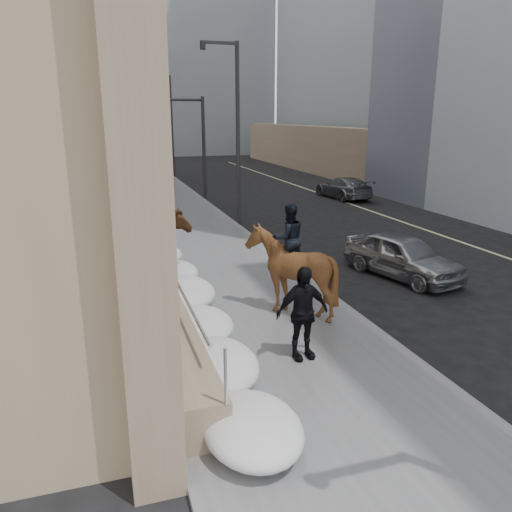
{
  "coord_description": "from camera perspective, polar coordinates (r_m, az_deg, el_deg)",
  "views": [
    {
      "loc": [
        -3.32,
        -8.21,
        4.95
      ],
      "look_at": [
        0.16,
        2.71,
        1.7
      ],
      "focal_mm": 35.0,
      "sensor_mm": 36.0,
      "label": 1
    }
  ],
  "objects": [
    {
      "name": "bg_building_far",
      "position": [
        80.41,
        -20.65,
        18.48
      ],
      "size": [
        24.0,
        12.0,
        20.0
      ],
      "primitive_type": "cube",
      "color": "gray",
      "rests_on": "ground"
    },
    {
      "name": "ground",
      "position": [
        10.14,
        3.9,
        -13.41
      ],
      "size": [
        140.0,
        140.0,
        0.0
      ],
      "primitive_type": "plane",
      "color": "black",
      "rests_on": "ground"
    },
    {
      "name": "limestone_building",
      "position": [
        28.51,
        -23.27,
        22.62
      ],
      "size": [
        6.1,
        44.0,
        18.0
      ],
      "color": "#927A60",
      "rests_on": "ground"
    },
    {
      "name": "car_silver",
      "position": [
        16.3,
        16.39,
        0.04
      ],
      "size": [
        2.59,
        4.35,
        1.39
      ],
      "primitive_type": "imported",
      "rotation": [
        0.0,
        0.0,
        0.25
      ],
      "color": "#93949A",
      "rests_on": "ground"
    },
    {
      "name": "pedestrian",
      "position": [
        10.16,
        5.31,
        -6.51
      ],
      "size": [
        1.18,
        0.58,
        1.96
      ],
      "primitive_type": "imported",
      "rotation": [
        0.0,
        0.0,
        0.09
      ],
      "color": "black",
      "rests_on": "sidewalk"
    },
    {
      "name": "streetlight_mid",
      "position": [
        23.02,
        -2.49,
        14.9
      ],
      "size": [
        1.71,
        0.24,
        8.0
      ],
      "color": "#2D2D30",
      "rests_on": "ground"
    },
    {
      "name": "snow_bank",
      "position": [
        17.02,
        -10.64,
        0.3
      ],
      "size": [
        1.7,
        18.1,
        0.76
      ],
      "color": "silver",
      "rests_on": "sidewalk"
    },
    {
      "name": "mounted_horse_right",
      "position": [
        12.4,
        3.92,
        -1.29
      ],
      "size": [
        1.81,
        2.02,
        2.76
      ],
      "rotation": [
        0.0,
        0.0,
        3.16
      ],
      "color": "#4C2D15",
      "rests_on": "sidewalk"
    },
    {
      "name": "bg_building_mid",
      "position": [
        69.19,
        -12.45,
        23.0
      ],
      "size": [
        30.0,
        12.0,
        28.0
      ],
      "primitive_type": "cube",
      "color": "slate",
      "rests_on": "ground"
    },
    {
      "name": "lane_line",
      "position": [
        23.39,
        19.09,
        2.75
      ],
      "size": [
        0.15,
        70.0,
        0.01
      ],
      "primitive_type": "cube",
      "color": "#BFB78C",
      "rests_on": "ground"
    },
    {
      "name": "car_grey",
      "position": [
        31.3,
        9.94,
        7.7
      ],
      "size": [
        2.18,
        4.62,
        1.3
      ],
      "primitive_type": "imported",
      "rotation": [
        0.0,
        0.0,
        3.22
      ],
      "color": "#5A5D62",
      "rests_on": "ground"
    },
    {
      "name": "mounted_horse_left",
      "position": [
        13.41,
        -10.86,
        -0.16
      ],
      "size": [
        2.16,
        3.0,
        2.81
      ],
      "rotation": [
        0.0,
        0.0,
        2.77
      ],
      "color": "#452814",
      "rests_on": "sidewalk"
    },
    {
      "name": "streetlight_far",
      "position": [
        42.64,
        -9.84,
        15.11
      ],
      "size": [
        1.71,
        0.24,
        8.0
      ],
      "color": "#2D2D30",
      "rests_on": "ground"
    },
    {
      "name": "sidewalk",
      "position": [
        19.14,
        -7.1,
        0.91
      ],
      "size": [
        5.0,
        80.0,
        0.12
      ],
      "primitive_type": "cube",
      "color": "#555557",
      "rests_on": "ground"
    },
    {
      "name": "curb",
      "position": [
        19.76,
        0.38,
        1.51
      ],
      "size": [
        0.24,
        80.0,
        0.12
      ],
      "primitive_type": "cube",
      "color": "slate",
      "rests_on": "ground"
    },
    {
      "name": "traffic_signal",
      "position": [
        30.7,
        -7.77,
        13.92
      ],
      "size": [
        4.1,
        0.22,
        6.0
      ],
      "color": "#2D2D30",
      "rests_on": "ground"
    }
  ]
}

